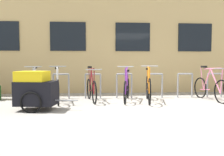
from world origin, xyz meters
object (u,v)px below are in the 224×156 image
at_px(bicycle_silver, 35,89).
at_px(bike_trailer, 36,90).
at_px(bicycle_white, 57,89).
at_px(bicycle_orange, 148,88).
at_px(bicycle_pink, 210,88).
at_px(bicycle_maroon, 91,89).
at_px(bicycle_purple, 127,88).

relative_size(bicycle_silver, bike_trailer, 1.10).
height_order(bicycle_silver, bicycle_white, bicycle_white).
relative_size(bicycle_orange, bicycle_white, 1.08).
height_order(bicycle_pink, bicycle_maroon, bicycle_pink).
xyz_separation_m(bicycle_orange, bicycle_white, (-2.63, 0.03, -0.01)).
bearing_deg(bike_trailer, bicycle_orange, 19.17).
relative_size(bicycle_orange, bike_trailer, 1.21).
distance_m(bicycle_purple, bicycle_white, 2.02).
bearing_deg(bicycle_purple, bicycle_silver, 179.08).
relative_size(bicycle_purple, bicycle_white, 1.03).
bearing_deg(bicycle_silver, bike_trailer, -73.93).
relative_size(bicycle_maroon, bike_trailer, 1.08).
relative_size(bicycle_purple, bicycle_pink, 0.99).
bearing_deg(bicycle_silver, bicycle_orange, -3.94).
xyz_separation_m(bicycle_orange, bicycle_silver, (-3.31, 0.23, -0.02)).
height_order(bicycle_orange, bicycle_white, bicycle_orange).
relative_size(bicycle_maroon, bicycle_white, 0.96).
xyz_separation_m(bicycle_purple, bicycle_silver, (-2.70, 0.04, 0.01)).
bearing_deg(bicycle_white, bike_trailer, -107.04).
xyz_separation_m(bicycle_pink, bicycle_maroon, (-3.57, 0.12, -0.01)).
relative_size(bicycle_pink, bicycle_silver, 1.08).
bearing_deg(bike_trailer, bicycle_white, 72.96).
distance_m(bicycle_purple, bicycle_orange, 0.64).
bearing_deg(bicycle_orange, bicycle_white, 179.32).
bearing_deg(bicycle_purple, bicycle_pink, -2.87).
height_order(bicycle_orange, bicycle_silver, bicycle_orange).
xyz_separation_m(bicycle_pink, bike_trailer, (-4.85, -1.08, 0.11)).
distance_m(bicycle_pink, bicycle_orange, 1.90).
bearing_deg(bicycle_orange, bicycle_maroon, 173.79).
distance_m(bicycle_maroon, bicycle_white, 0.98).
height_order(bicycle_purple, bicycle_orange, bicycle_orange).
height_order(bicycle_pink, bicycle_orange, bicycle_orange).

